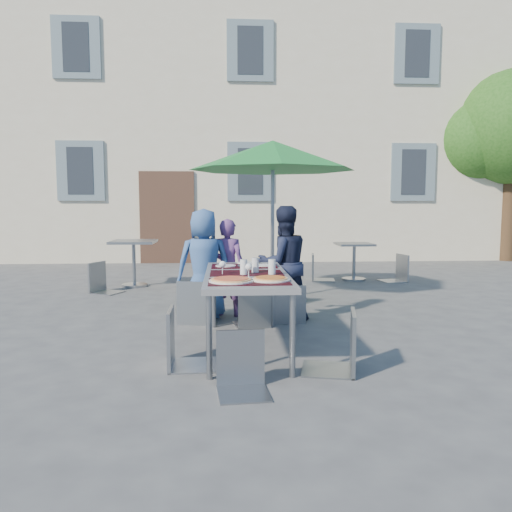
{
  "coord_description": "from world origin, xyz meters",
  "views": [
    {
      "loc": [
        -0.63,
        -4.62,
        1.42
      ],
      "look_at": [
        -0.27,
        1.1,
        0.83
      ],
      "focal_mm": 35.0,
      "sensor_mm": 36.0,
      "label": 1
    }
  ],
  "objects": [
    {
      "name": "chair_0",
      "position": [
        -0.96,
        1.27,
        0.58
      ],
      "size": [
        0.51,
        0.52,
        0.99
      ],
      "color": "gray",
      "rests_on": "ground"
    },
    {
      "name": "patio_umbrella",
      "position": [
        0.08,
        2.69,
        2.11
      ],
      "size": [
        2.43,
        2.43,
        2.34
      ],
      "color": "#9C9FA3",
      "rests_on": "ground"
    },
    {
      "name": "chair_1",
      "position": [
        -0.3,
        1.05,
        0.51
      ],
      "size": [
        0.45,
        0.45,
        0.87
      ],
      "color": "slate",
      "rests_on": "ground"
    },
    {
      "name": "ground",
      "position": [
        0.0,
        0.0,
        0.0
      ],
      "size": [
        90.0,
        90.0,
        0.0
      ],
      "primitive_type": "plane",
      "color": "#414143",
      "rests_on": "ground"
    },
    {
      "name": "bg_chair_r_0",
      "position": [
        -1.05,
        3.71,
        0.57
      ],
      "size": [
        0.52,
        0.51,
        0.97
      ],
      "color": "#91969C",
      "rests_on": "ground"
    },
    {
      "name": "cafe_table_1",
      "position": [
        1.79,
        4.52,
        0.46
      ],
      "size": [
        0.65,
        0.65,
        0.7
      ],
      "color": "#9C9FA3",
      "rests_on": "ground"
    },
    {
      "name": "pizza_near_right",
      "position": [
        -0.23,
        -0.3,
        0.77
      ],
      "size": [
        0.34,
        0.34,
        0.03
      ],
      "color": "white",
      "rests_on": "dining_table"
    },
    {
      "name": "chair_2",
      "position": [
        0.14,
        1.26,
        0.51
      ],
      "size": [
        0.41,
        0.41,
        0.89
      ],
      "color": "gray",
      "rests_on": "ground"
    },
    {
      "name": "chair_3",
      "position": [
        -1.0,
        -0.33,
        0.58
      ],
      "size": [
        0.45,
        0.44,
        0.98
      ],
      "color": "#8F939A",
      "rests_on": "ground"
    },
    {
      "name": "bg_chair_l_1",
      "position": [
        1.12,
        4.54,
        0.55
      ],
      "size": [
        0.48,
        0.47,
        0.94
      ],
      "color": "gray",
      "rests_on": "ground"
    },
    {
      "name": "child_1",
      "position": [
        -0.59,
        1.67,
        0.62
      ],
      "size": [
        0.52,
        0.42,
        1.24
      ],
      "primitive_type": "imported",
      "rotation": [
        0.0,
        0.0,
        2.83
      ],
      "color": "#633B78",
      "rests_on": "ground"
    },
    {
      "name": "dining_table",
      "position": [
        -0.42,
        0.2,
        0.7
      ],
      "size": [
        0.8,
        1.85,
        0.76
      ],
      "color": "#4D4D52",
      "rests_on": "ground"
    },
    {
      "name": "building",
      "position": [
        -0.0,
        11.5,
        4.85
      ],
      "size": [
        13.6,
        8.2,
        11.1
      ],
      "color": "beige",
      "rests_on": "ground"
    },
    {
      "name": "cafe_table_0",
      "position": [
        -2.19,
        4.04,
        0.57
      ],
      "size": [
        0.75,
        0.75,
        0.8
      ],
      "color": "#9C9FA3",
      "rests_on": "ground"
    },
    {
      "name": "place_settings",
      "position": [
        -0.39,
        0.83,
        0.76
      ],
      "size": [
        0.68,
        0.48,
        0.01
      ],
      "color": "white",
      "rests_on": "dining_table"
    },
    {
      "name": "pizza_near_left",
      "position": [
        -0.57,
        -0.34,
        0.77
      ],
      "size": [
        0.39,
        0.39,
        0.03
      ],
      "color": "white",
      "rests_on": "dining_table"
    },
    {
      "name": "bg_chair_l_0",
      "position": [
        -2.6,
        3.47,
        0.55
      ],
      "size": [
        0.55,
        0.55,
        0.94
      ],
      "color": "gray",
      "rests_on": "ground"
    },
    {
      "name": "glassware",
      "position": [
        -0.36,
        0.1,
        0.83
      ],
      "size": [
        0.54,
        0.38,
        0.15
      ],
      "color": "silver",
      "rests_on": "dining_table"
    },
    {
      "name": "chair_4",
      "position": [
        0.35,
        -0.54,
        0.58
      ],
      "size": [
        0.53,
        0.52,
        0.99
      ],
      "color": "gray",
      "rests_on": "ground"
    },
    {
      "name": "child_0",
      "position": [
        -0.88,
        1.54,
        0.68
      ],
      "size": [
        0.71,
        0.51,
        1.37
      ],
      "primitive_type": "imported",
      "rotation": [
        0.0,
        0.0,
        3.25
      ],
      "color": "#365994",
      "rests_on": "ground"
    },
    {
      "name": "chair_5",
      "position": [
        -0.5,
        -0.92,
        0.5
      ],
      "size": [
        0.41,
        0.41,
        0.86
      ],
      "color": "gray",
      "rests_on": "ground"
    },
    {
      "name": "bg_chair_r_1",
      "position": [
        2.56,
        4.32,
        0.55
      ],
      "size": [
        0.5,
        0.49,
        0.95
      ],
      "color": "#92979D",
      "rests_on": "ground"
    },
    {
      "name": "child_2",
      "position": [
        0.08,
        1.38,
        0.7
      ],
      "size": [
        0.77,
        0.57,
        1.4
      ],
      "primitive_type": "imported",
      "rotation": [
        0.0,
        0.0,
        3.44
      ],
      "color": "#181D34",
      "rests_on": "ground"
    }
  ]
}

